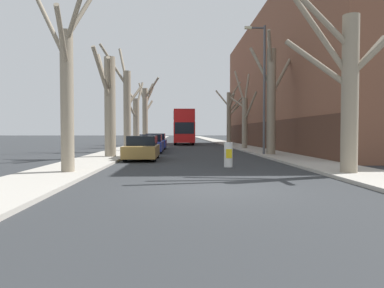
# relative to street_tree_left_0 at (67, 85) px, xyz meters

# --- Properties ---
(ground_plane) EXTENTS (300.00, 300.00, 0.00)m
(ground_plane) POSITION_rel_street_tree_left_0_xyz_m (5.14, -3.37, -3.30)
(ground_plane) COLOR #2B2D30
(sidewalk_left) EXTENTS (2.63, 120.00, 0.12)m
(sidewalk_left) POSITION_rel_street_tree_left_0_xyz_m (-0.37, 46.63, -3.24)
(sidewalk_left) COLOR #A39E93
(sidewalk_left) RESTS_ON ground
(sidewalk_right) EXTENTS (2.63, 120.00, 0.12)m
(sidewalk_right) POSITION_rel_street_tree_left_0_xyz_m (10.65, 46.63, -3.24)
(sidewalk_right) COLOR #A39E93
(sidewalk_right) RESTS_ON ground
(building_facade_right) EXTENTS (10.08, 35.91, 13.18)m
(building_facade_right) POSITION_rel_street_tree_left_0_xyz_m (16.96, 20.81, 3.28)
(building_facade_right) COLOR brown
(building_facade_right) RESTS_ON ground
(street_tree_left_0) EXTENTS (3.02, 4.21, 7.03)m
(street_tree_left_0) POSITION_rel_street_tree_left_0_xyz_m (0.00, 0.00, 0.00)
(street_tree_left_0) COLOR gray
(street_tree_left_0) RESTS_ON ground
(street_tree_left_1) EXTENTS (1.49, 3.29, 6.44)m
(street_tree_left_1) POSITION_rel_street_tree_left_0_xyz_m (-0.01, 7.81, 0.00)
(street_tree_left_1) COLOR gray
(street_tree_left_1) RESTS_ON ground
(street_tree_left_2) EXTENTS (3.14, 2.90, 8.52)m
(street_tree_left_2) POSITION_rel_street_tree_left_0_xyz_m (0.00, 14.65, 0.44)
(street_tree_left_2) COLOR gray
(street_tree_left_2) RESTS_ON ground
(street_tree_left_3) EXTENTS (1.76, 3.74, 6.78)m
(street_tree_left_3) POSITION_rel_street_tree_left_0_xyz_m (-0.13, 21.88, -0.44)
(street_tree_left_3) COLOR gray
(street_tree_left_3) RESTS_ON ground
(street_tree_left_4) EXTENTS (2.77, 2.25, 8.12)m
(street_tree_left_4) POSITION_rel_street_tree_left_0_xyz_m (0.19, 28.96, 0.63)
(street_tree_left_4) COLOR gray
(street_tree_left_4) RESTS_ON ground
(street_tree_right_0) EXTENTS (4.28, 2.19, 6.88)m
(street_tree_right_0) POSITION_rel_street_tree_left_0_xyz_m (10.10, -0.67, 0.02)
(street_tree_right_0) COLOR gray
(street_tree_right_0) RESTS_ON ground
(street_tree_right_1) EXTENTS (3.21, 3.41, 8.24)m
(street_tree_right_1) POSITION_rel_street_tree_left_0_xyz_m (10.23, 9.62, 0.68)
(street_tree_right_1) COLOR gray
(street_tree_right_1) RESTS_ON ground
(street_tree_right_2) EXTENTS (1.95, 3.56, 7.39)m
(street_tree_right_2) POSITION_rel_street_tree_left_0_xyz_m (10.19, 18.36, -0.34)
(street_tree_right_2) COLOR gray
(street_tree_right_2) RESTS_ON ground
(street_tree_right_3) EXTENTS (3.06, 3.94, 7.38)m
(street_tree_right_3) POSITION_rel_street_tree_left_0_xyz_m (10.19, 27.45, 0.25)
(street_tree_right_3) COLOR gray
(street_tree_right_3) RESTS_ON ground
(double_decker_bus) EXTENTS (2.51, 10.26, 4.26)m
(double_decker_bus) POSITION_rel_street_tree_left_0_xyz_m (4.85, 31.52, -0.89)
(double_decker_bus) COLOR red
(double_decker_bus) RESTS_ON ground
(parked_car_0) EXTENTS (1.77, 4.38, 1.35)m
(parked_car_0) POSITION_rel_street_tree_left_0_xyz_m (2.03, 6.91, -2.65)
(parked_car_0) COLOR olive
(parked_car_0) RESTS_ON ground
(parked_car_1) EXTENTS (1.77, 4.38, 1.39)m
(parked_car_1) POSITION_rel_street_tree_left_0_xyz_m (2.03, 13.47, -2.64)
(parked_car_1) COLOR navy
(parked_car_1) RESTS_ON ground
(parked_car_2) EXTENTS (1.89, 4.10, 1.44)m
(parked_car_2) POSITION_rel_street_tree_left_0_xyz_m (2.03, 19.17, -2.62)
(parked_car_2) COLOR navy
(parked_car_2) RESTS_ON ground
(lamp_post) EXTENTS (1.40, 0.20, 8.49)m
(lamp_post) POSITION_rel_street_tree_left_0_xyz_m (9.64, 9.49, 1.41)
(lamp_post) COLOR #4C4F54
(lamp_post) RESTS_ON ground
(traffic_bollard) EXTENTS (0.38, 0.39, 1.12)m
(traffic_bollard) POSITION_rel_street_tree_left_0_xyz_m (6.34, 2.50, -2.74)
(traffic_bollard) COLOR white
(traffic_bollard) RESTS_ON ground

